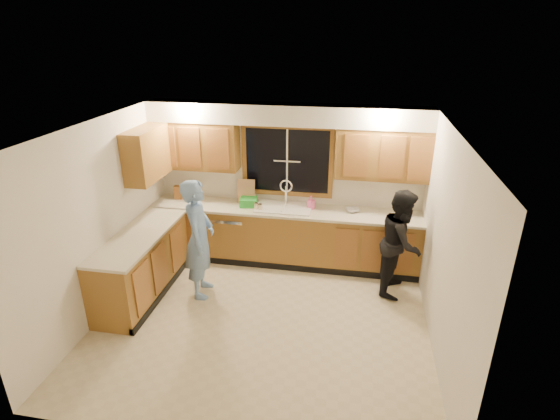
{
  "coord_description": "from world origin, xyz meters",
  "views": [
    {
      "loc": [
        1.06,
        -4.56,
        3.53
      ],
      "look_at": [
        0.11,
        0.65,
        1.3
      ],
      "focal_mm": 28.0,
      "sensor_mm": 36.0,
      "label": 1
    }
  ],
  "objects_px": {
    "sink": "(284,212)",
    "bowl": "(352,210)",
    "woman": "(401,242)",
    "dish_crate": "(249,202)",
    "stove": "(122,286)",
    "dishwasher": "(232,234)",
    "knife_block": "(178,192)",
    "soap_bottle": "(311,202)",
    "man": "(199,239)"
  },
  "relations": [
    {
      "from": "sink",
      "to": "bowl",
      "type": "distance_m",
      "value": 1.06
    },
    {
      "from": "woman",
      "to": "dish_crate",
      "type": "relative_size",
      "value": 5.78
    },
    {
      "from": "sink",
      "to": "stove",
      "type": "xyz_separation_m",
      "value": [
        -1.8,
        -1.82,
        -0.41
      ]
    },
    {
      "from": "dish_crate",
      "to": "bowl",
      "type": "relative_size",
      "value": 1.29
    },
    {
      "from": "dishwasher",
      "to": "knife_block",
      "type": "bearing_deg",
      "value": 172.61
    },
    {
      "from": "knife_block",
      "to": "sink",
      "type": "bearing_deg",
      "value": -10.33
    },
    {
      "from": "knife_block",
      "to": "dish_crate",
      "type": "bearing_deg",
      "value": -11.19
    },
    {
      "from": "dish_crate",
      "to": "dishwasher",
      "type": "bearing_deg",
      "value": -173.99
    },
    {
      "from": "bowl",
      "to": "woman",
      "type": "bearing_deg",
      "value": -41.19
    },
    {
      "from": "knife_block",
      "to": "bowl",
      "type": "xyz_separation_m",
      "value": [
        2.82,
        -0.05,
        -0.09
      ]
    },
    {
      "from": "stove",
      "to": "bowl",
      "type": "xyz_separation_m",
      "value": [
        2.85,
        1.88,
        0.5
      ]
    },
    {
      "from": "sink",
      "to": "dishwasher",
      "type": "height_order",
      "value": "sink"
    },
    {
      "from": "stove",
      "to": "knife_block",
      "type": "height_order",
      "value": "knife_block"
    },
    {
      "from": "dishwasher",
      "to": "soap_bottle",
      "type": "height_order",
      "value": "soap_bottle"
    },
    {
      "from": "sink",
      "to": "dish_crate",
      "type": "relative_size",
      "value": 3.25
    },
    {
      "from": "man",
      "to": "dish_crate",
      "type": "bearing_deg",
      "value": -28.69
    },
    {
      "from": "stove",
      "to": "man",
      "type": "distance_m",
      "value": 1.16
    },
    {
      "from": "sink",
      "to": "dish_crate",
      "type": "height_order",
      "value": "sink"
    },
    {
      "from": "sink",
      "to": "knife_block",
      "type": "xyz_separation_m",
      "value": [
        -1.77,
        0.1,
        0.17
      ]
    },
    {
      "from": "soap_bottle",
      "to": "sink",
      "type": "bearing_deg",
      "value": -171.06
    },
    {
      "from": "sink",
      "to": "dishwasher",
      "type": "bearing_deg",
      "value": -179.01
    },
    {
      "from": "dishwasher",
      "to": "dish_crate",
      "type": "distance_m",
      "value": 0.64
    },
    {
      "from": "sink",
      "to": "knife_block",
      "type": "relative_size",
      "value": 3.9
    },
    {
      "from": "soap_bottle",
      "to": "stove",
      "type": "bearing_deg",
      "value": -139.52
    },
    {
      "from": "knife_block",
      "to": "soap_bottle",
      "type": "bearing_deg",
      "value": -7.98
    },
    {
      "from": "sink",
      "to": "soap_bottle",
      "type": "bearing_deg",
      "value": 8.94
    },
    {
      "from": "dishwasher",
      "to": "soap_bottle",
      "type": "distance_m",
      "value": 1.41
    },
    {
      "from": "knife_block",
      "to": "man",
      "type": "bearing_deg",
      "value": -64.01
    },
    {
      "from": "dish_crate",
      "to": "stove",
      "type": "bearing_deg",
      "value": -123.86
    },
    {
      "from": "man",
      "to": "knife_block",
      "type": "xyz_separation_m",
      "value": [
        -0.79,
        1.22,
        0.18
      ]
    },
    {
      "from": "dishwasher",
      "to": "dish_crate",
      "type": "height_order",
      "value": "dish_crate"
    },
    {
      "from": "soap_bottle",
      "to": "bowl",
      "type": "distance_m",
      "value": 0.64
    },
    {
      "from": "dishwasher",
      "to": "woman",
      "type": "relative_size",
      "value": 0.54
    },
    {
      "from": "stove",
      "to": "man",
      "type": "xyz_separation_m",
      "value": [
        0.82,
        0.71,
        0.4
      ]
    },
    {
      "from": "dish_crate",
      "to": "soap_bottle",
      "type": "relative_size",
      "value": 1.27
    },
    {
      "from": "sink",
      "to": "dish_crate",
      "type": "xyz_separation_m",
      "value": [
        -0.57,
        0.02,
        0.12
      ]
    },
    {
      "from": "man",
      "to": "dish_crate",
      "type": "distance_m",
      "value": 1.21
    },
    {
      "from": "stove",
      "to": "knife_block",
      "type": "distance_m",
      "value": 2.01
    },
    {
      "from": "woman",
      "to": "soap_bottle",
      "type": "distance_m",
      "value": 1.49
    },
    {
      "from": "woman",
      "to": "bowl",
      "type": "bearing_deg",
      "value": 61.68
    },
    {
      "from": "sink",
      "to": "bowl",
      "type": "xyz_separation_m",
      "value": [
        1.05,
        0.06,
        0.08
      ]
    },
    {
      "from": "stove",
      "to": "dish_crate",
      "type": "relative_size",
      "value": 3.41
    },
    {
      "from": "dish_crate",
      "to": "bowl",
      "type": "distance_m",
      "value": 1.62
    },
    {
      "from": "dishwasher",
      "to": "bowl",
      "type": "height_order",
      "value": "bowl"
    },
    {
      "from": "sink",
      "to": "bowl",
      "type": "height_order",
      "value": "sink"
    },
    {
      "from": "soap_bottle",
      "to": "bowl",
      "type": "relative_size",
      "value": 1.02
    },
    {
      "from": "stove",
      "to": "dishwasher",
      "type": "bearing_deg",
      "value": 62.31
    },
    {
      "from": "bowl",
      "to": "stove",
      "type": "bearing_deg",
      "value": -146.56
    },
    {
      "from": "dishwasher",
      "to": "stove",
      "type": "bearing_deg",
      "value": -117.69
    },
    {
      "from": "dishwasher",
      "to": "man",
      "type": "relative_size",
      "value": 0.48
    }
  ]
}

